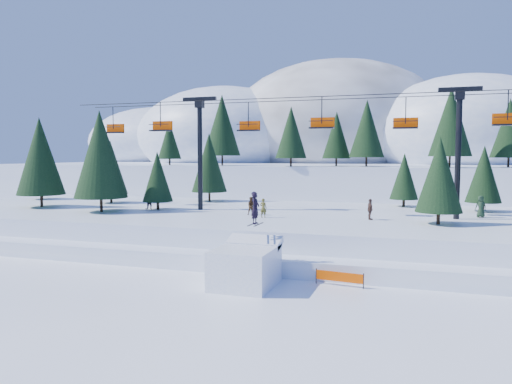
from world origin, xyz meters
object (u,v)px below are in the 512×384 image
(chairlift, at_px, (308,134))
(banner_near, at_px, (339,277))
(banner_far, at_px, (447,276))
(jump_kicker, at_px, (246,264))

(chairlift, distance_m, banner_near, 16.96)
(banner_far, bearing_deg, banner_near, -160.51)
(banner_far, bearing_deg, chairlift, 132.88)
(chairlift, bearing_deg, banner_far, -47.12)
(jump_kicker, xyz_separation_m, chairlift, (0.31, 15.24, 8.08))
(jump_kicker, height_order, banner_far, jump_kicker)
(chairlift, bearing_deg, jump_kicker, -91.15)
(banner_near, relative_size, banner_far, 1.09)
(jump_kicker, bearing_deg, chairlift, 88.85)
(banner_near, bearing_deg, jump_kicker, -163.17)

